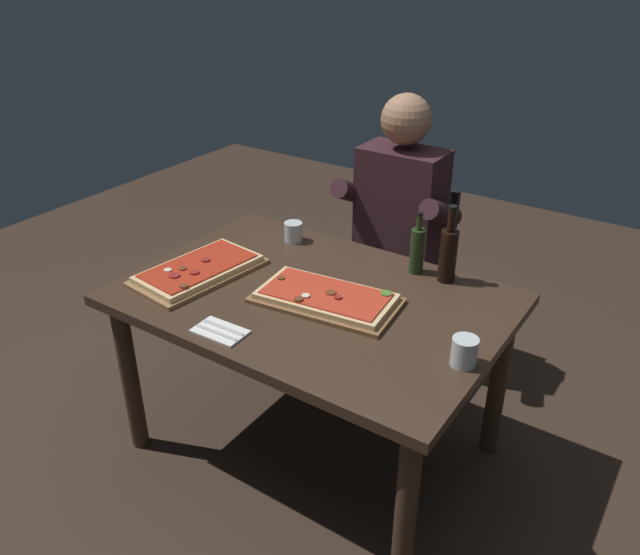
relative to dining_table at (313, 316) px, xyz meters
name	(u,v)px	position (x,y,z in m)	size (l,w,h in m)	color
ground_plane	(313,445)	(0.00, 0.00, -0.64)	(6.40, 6.40, 0.00)	#38281E
dining_table	(313,316)	(0.00, 0.00, 0.00)	(1.40, 0.96, 0.74)	#3D2B1E
pizza_rectangular_front	(326,298)	(0.07, -0.02, 0.11)	(0.55, 0.33, 0.05)	brown
pizza_rectangular_left	(199,270)	(-0.46, -0.12, 0.11)	(0.34, 0.54, 0.05)	olive
wine_bottle_dark	(448,253)	(0.36, 0.38, 0.21)	(0.07, 0.07, 0.31)	black
oil_bottle_amber	(417,249)	(0.24, 0.38, 0.19)	(0.06, 0.06, 0.25)	#233819
tumbler_near_camera	(464,353)	(0.63, -0.10, 0.14)	(0.08, 0.08, 0.09)	silver
tumbler_far_side	(293,232)	(-0.34, 0.34, 0.14)	(0.08, 0.08, 0.09)	silver
napkin_cutlery_set	(220,331)	(-0.11, -0.38, 0.10)	(0.18, 0.12, 0.01)	white
diner_chair	(404,265)	(-0.05, 0.86, -0.16)	(0.44, 0.44, 0.87)	black
seated_diner	(395,225)	(-0.05, 0.74, 0.10)	(0.53, 0.41, 1.33)	#23232D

